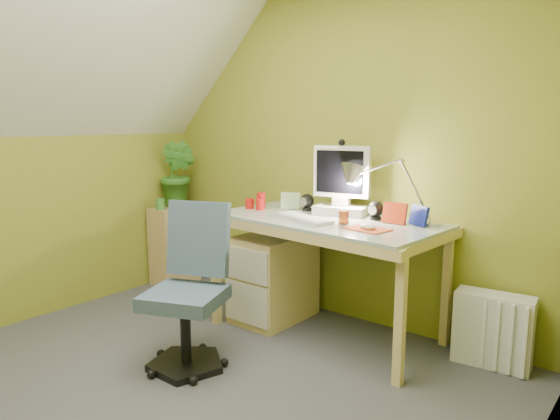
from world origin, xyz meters
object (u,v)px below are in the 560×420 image
Objects in this scene: monitor at (342,177)px; desk at (325,277)px; desk_lamp at (405,176)px; task_chair at (184,297)px; side_ledge at (175,245)px; potted_plant at (178,174)px; radiator at (493,330)px.

desk is at bearing -104.11° from monitor.
task_chair is (-0.80, -1.08, -0.65)m from desk_lamp.
task_chair reaches higher than side_ledge.
desk is 2.18× the size of side_ledge.
desk is 2.56× the size of potted_plant.
desk_lamp is at bearing 25.99° from desk.
radiator is at bearing 2.92° from side_ledge.
task_chair is at bearing -122.83° from desk_lamp.
desk is 3.43× the size of radiator.
potted_plant is 1.74m from task_chair.
desk_lamp is (0.45, 0.00, 0.04)m from monitor.
monitor is 0.60× the size of task_chair.
task_chair is (1.30, -1.00, 0.09)m from side_ledge.
side_ledge is at bearing -109.25° from potted_plant.
task_chair is (-0.35, -1.08, -0.61)m from monitor.
monitor is 1.31m from radiator.
desk_lamp is at bearing 179.17° from radiator.
task_chair is at bearing -122.06° from monitor.
potted_plant is 1.34× the size of radiator.
desk is 1.73m from potted_plant.
radiator is at bearing 17.67° from task_chair.
desk is at bearing -173.33° from radiator.
side_ledge is at bearing 120.06° from task_chair.
desk_lamp is 1.01× the size of potted_plant.
radiator is (1.36, 1.14, -0.21)m from task_chair.
desk_lamp is at bearing 0.85° from potted_plant.
desk is 2.89× the size of monitor.
monitor is at bearing 94.19° from desk.
monitor is 1.63m from potted_plant.
monitor is 0.88× the size of potted_plant.
radiator is (0.56, 0.05, -0.86)m from desk_lamp.
desk_lamp is 1.36× the size of radiator.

